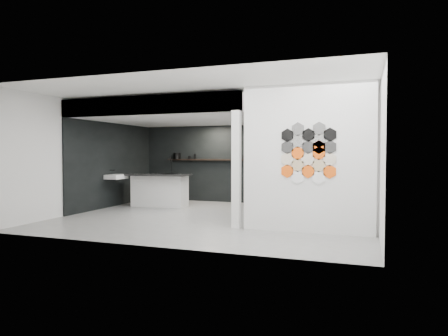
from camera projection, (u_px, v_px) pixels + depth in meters
The scene contains 17 objects.
floor at pixel (216, 218), 9.24m from camera, with size 7.00×6.00×0.01m, color slate.
partition_panel at pixel (307, 159), 7.50m from camera, with size 2.45×0.15×2.80m, color silver.
bay_clad_back at pixel (210, 164), 12.42m from camera, with size 4.40×0.04×2.35m, color black.
bay_clad_left at pixel (113, 165), 11.29m from camera, with size 0.04×4.00×2.35m, color black.
bulkhead at pixel (183, 113), 10.52m from camera, with size 4.40×4.00×0.40m, color silver.
corner_column at pixel (236, 169), 7.98m from camera, with size 0.16×0.16×2.35m, color silver.
fascia_beam at pixel (145, 105), 8.71m from camera, with size 4.40×0.16×0.40m, color silver.
wall_basin at pixel (116, 177), 11.03m from camera, with size 0.40×0.60×0.12m, color silver.
display_shelf at pixel (212, 160), 12.29m from camera, with size 3.00×0.15×0.04m, color black.
kitchen_island at pixel (160, 190), 11.24m from camera, with size 1.77×0.83×1.40m.
stockpot at pixel (177, 156), 12.68m from camera, with size 0.23×0.23×0.19m, color black.
kettle at pixel (246, 157), 11.92m from camera, with size 0.18×0.18×0.15m, color black.
glass_bowl at pixel (254, 158), 11.84m from camera, with size 0.12×0.12×0.09m, color gray.
glass_vase at pixel (254, 157), 11.84m from camera, with size 0.09×0.09×0.12m, color gray.
bottle_dark at pixel (195, 156), 12.47m from camera, with size 0.06×0.06×0.17m, color black.
utensil_cup at pixel (189, 157), 12.54m from camera, with size 0.08×0.08×0.10m, color black.
hex_tile_cluster at pixel (309, 153), 7.41m from camera, with size 1.04×0.02×1.16m.
Camera 1 is at (3.24, -8.60, 1.50)m, focal length 32.00 mm.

